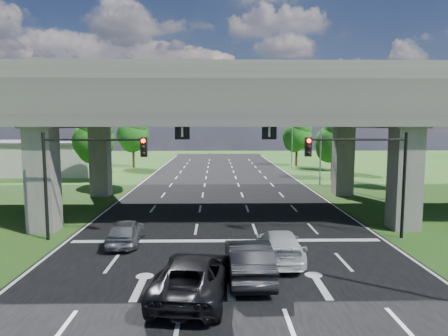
{
  "coord_description": "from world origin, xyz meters",
  "views": [
    {
      "loc": [
        -0.55,
        -17.98,
        6.43
      ],
      "look_at": [
        -0.05,
        8.14,
        3.58
      ],
      "focal_mm": 32.0,
      "sensor_mm": 36.0,
      "label": 1
    }
  ],
  "objects_px": {
    "streetlight_far": "(317,130)",
    "car_white": "(280,245)",
    "car_silver": "(126,232)",
    "car_trailing": "(194,276)",
    "signal_right": "(367,165)",
    "streetlight_beyond": "(290,129)",
    "car_dark": "(248,259)",
    "signal_left": "(84,166)"
  },
  "relations": [
    {
      "from": "signal_left",
      "to": "car_dark",
      "type": "relative_size",
      "value": 1.22
    },
    {
      "from": "car_trailing",
      "to": "streetlight_beyond",
      "type": "bearing_deg",
      "value": -97.93
    },
    {
      "from": "car_trailing",
      "to": "car_dark",
      "type": "bearing_deg",
      "value": -134.91
    },
    {
      "from": "car_dark",
      "to": "car_white",
      "type": "bearing_deg",
      "value": -128.82
    },
    {
      "from": "streetlight_far",
      "to": "streetlight_beyond",
      "type": "xyz_separation_m",
      "value": [
        0.0,
        16.0,
        0.0
      ]
    },
    {
      "from": "streetlight_beyond",
      "to": "car_trailing",
      "type": "distance_m",
      "value": 45.37
    },
    {
      "from": "streetlight_far",
      "to": "signal_left",
      "type": "bearing_deg",
      "value": -131.78
    },
    {
      "from": "streetlight_beyond",
      "to": "car_trailing",
      "type": "xyz_separation_m",
      "value": [
        -11.51,
        -43.59,
        -5.05
      ]
    },
    {
      "from": "signal_right",
      "to": "streetlight_far",
      "type": "bearing_deg",
      "value": 83.53
    },
    {
      "from": "signal_left",
      "to": "streetlight_beyond",
      "type": "distance_m",
      "value": 40.3
    },
    {
      "from": "car_white",
      "to": "car_dark",
      "type": "bearing_deg",
      "value": 54.68
    },
    {
      "from": "car_trailing",
      "to": "car_silver",
      "type": "bearing_deg",
      "value": -51.97
    },
    {
      "from": "car_dark",
      "to": "car_white",
      "type": "distance_m",
      "value": 2.76
    },
    {
      "from": "signal_left",
      "to": "streetlight_beyond",
      "type": "relative_size",
      "value": 0.6
    },
    {
      "from": "signal_right",
      "to": "car_trailing",
      "type": "distance_m",
      "value": 12.39
    },
    {
      "from": "signal_left",
      "to": "car_silver",
      "type": "distance_m",
      "value": 4.34
    },
    {
      "from": "signal_left",
      "to": "car_white",
      "type": "relative_size",
      "value": 1.24
    },
    {
      "from": "signal_right",
      "to": "streetlight_far",
      "type": "relative_size",
      "value": 0.6
    },
    {
      "from": "car_silver",
      "to": "car_trailing",
      "type": "relative_size",
      "value": 0.72
    },
    {
      "from": "signal_left",
      "to": "car_dark",
      "type": "height_order",
      "value": "signal_left"
    },
    {
      "from": "signal_right",
      "to": "car_white",
      "type": "height_order",
      "value": "signal_right"
    },
    {
      "from": "signal_right",
      "to": "car_trailing",
      "type": "height_order",
      "value": "signal_right"
    },
    {
      "from": "signal_right",
      "to": "streetlight_beyond",
      "type": "distance_m",
      "value": 36.17
    },
    {
      "from": "signal_right",
      "to": "signal_left",
      "type": "distance_m",
      "value": 15.65
    },
    {
      "from": "car_trailing",
      "to": "signal_right",
      "type": "bearing_deg",
      "value": -133.92
    },
    {
      "from": "signal_left",
      "to": "streetlight_beyond",
      "type": "xyz_separation_m",
      "value": [
        17.92,
        36.06,
        1.66
      ]
    },
    {
      "from": "streetlight_far",
      "to": "car_dark",
      "type": "distance_m",
      "value": 27.96
    },
    {
      "from": "signal_right",
      "to": "car_silver",
      "type": "distance_m",
      "value": 13.71
    },
    {
      "from": "signal_left",
      "to": "car_white",
      "type": "height_order",
      "value": "signal_left"
    },
    {
      "from": "car_white",
      "to": "car_trailing",
      "type": "height_order",
      "value": "car_trailing"
    },
    {
      "from": "streetlight_far",
      "to": "car_white",
      "type": "bearing_deg",
      "value": -107.93
    },
    {
      "from": "streetlight_far",
      "to": "car_white",
      "type": "height_order",
      "value": "streetlight_far"
    },
    {
      "from": "signal_left",
      "to": "car_silver",
      "type": "height_order",
      "value": "signal_left"
    },
    {
      "from": "signal_left",
      "to": "car_silver",
      "type": "xyz_separation_m",
      "value": [
        2.42,
        -0.94,
        -3.48
      ]
    },
    {
      "from": "car_trailing",
      "to": "signal_left",
      "type": "bearing_deg",
      "value": -42.75
    },
    {
      "from": "car_dark",
      "to": "streetlight_far",
      "type": "bearing_deg",
      "value": -111.48
    },
    {
      "from": "signal_right",
      "to": "car_trailing",
      "type": "bearing_deg",
      "value": -140.78
    },
    {
      "from": "car_silver",
      "to": "car_trailing",
      "type": "distance_m",
      "value": 7.71
    },
    {
      "from": "signal_right",
      "to": "car_silver",
      "type": "bearing_deg",
      "value": -175.92
    },
    {
      "from": "streetlight_beyond",
      "to": "car_silver",
      "type": "distance_m",
      "value": 40.44
    },
    {
      "from": "car_white",
      "to": "signal_right",
      "type": "bearing_deg",
      "value": -144.24
    },
    {
      "from": "streetlight_far",
      "to": "car_white",
      "type": "relative_size",
      "value": 2.06
    }
  ]
}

